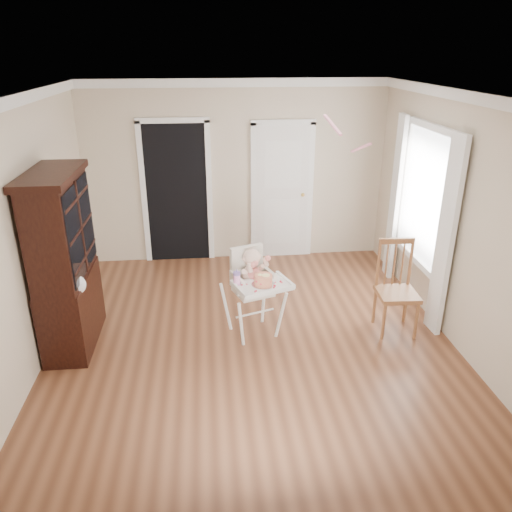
{
  "coord_description": "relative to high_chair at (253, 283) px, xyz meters",
  "views": [
    {
      "loc": [
        -0.46,
        -4.88,
        3.11
      ],
      "look_at": [
        0.05,
        0.05,
        1.02
      ],
      "focal_mm": 35.0,
      "sensor_mm": 36.0,
      "label": 1
    }
  ],
  "objects": [
    {
      "name": "wall_left",
      "position": [
        -2.28,
        -0.15,
        0.7
      ],
      "size": [
        0.0,
        5.0,
        5.0
      ],
      "primitive_type": "plane",
      "rotation": [
        1.57,
        0.0,
        1.57
      ],
      "color": "beige",
      "rests_on": "floor"
    },
    {
      "name": "crown_molding",
      "position": [
        -0.03,
        -0.15,
        1.99
      ],
      "size": [
        4.5,
        5.0,
        0.12
      ],
      "primitive_type": null,
      "color": "white",
      "rests_on": "ceiling"
    },
    {
      "name": "window_right",
      "position": [
        2.15,
        0.65,
        0.63
      ],
      "size": [
        0.13,
        1.84,
        2.3
      ],
      "color": "white",
      "rests_on": "wall_right"
    },
    {
      "name": "china_cabinet",
      "position": [
        -2.01,
        0.02,
        0.33
      ],
      "size": [
        0.52,
        1.17,
        1.97
      ],
      "color": "black",
      "rests_on": "floor"
    },
    {
      "name": "wall_back",
      "position": [
        -0.03,
        2.35,
        0.7
      ],
      "size": [
        4.5,
        0.0,
        4.5
      ],
      "primitive_type": "plane",
      "rotation": [
        1.57,
        0.0,
        0.0
      ],
      "color": "beige",
      "rests_on": "floor"
    },
    {
      "name": "doorway",
      "position": [
        -0.93,
        2.34,
        0.46
      ],
      "size": [
        1.06,
        0.05,
        2.22
      ],
      "color": "black",
      "rests_on": "wall_back"
    },
    {
      "name": "baby",
      "position": [
        -0.01,
        0.03,
        0.15
      ],
      "size": [
        0.35,
        0.26,
        0.47
      ],
      "rotation": [
        0.0,
        0.0,
        0.33
      ],
      "color": "beige",
      "rests_on": "high_chair"
    },
    {
      "name": "cake",
      "position": [
        0.09,
        -0.23,
        0.14
      ],
      "size": [
        0.25,
        0.25,
        0.12
      ],
      "color": "silver",
      "rests_on": "high_chair"
    },
    {
      "name": "ceiling",
      "position": [
        -0.03,
        -0.15,
        2.05
      ],
      "size": [
        5.0,
        5.0,
        0.0
      ],
      "primitive_type": "plane",
      "rotation": [
        3.14,
        0.0,
        0.0
      ],
      "color": "white",
      "rests_on": "wall_back"
    },
    {
      "name": "closet_door",
      "position": [
        0.67,
        2.33,
        0.37
      ],
      "size": [
        0.96,
        0.09,
        2.13
      ],
      "color": "white",
      "rests_on": "wall_back"
    },
    {
      "name": "sippy_cup",
      "position": [
        -0.2,
        -0.19,
        0.16
      ],
      "size": [
        0.08,
        0.08,
        0.19
      ],
      "rotation": [
        0.0,
        0.0,
        0.33
      ],
      "color": "#F596D4",
      "rests_on": "high_chair"
    },
    {
      "name": "dining_chair",
      "position": [
        1.66,
        -0.07,
        -0.15
      ],
      "size": [
        0.46,
        0.46,
        1.09
      ],
      "rotation": [
        0.0,
        0.0,
        -0.05
      ],
      "color": "brown",
      "rests_on": "floor"
    },
    {
      "name": "wall_right",
      "position": [
        2.22,
        -0.15,
        0.7
      ],
      "size": [
        0.0,
        5.0,
        5.0
      ],
      "primitive_type": "plane",
      "rotation": [
        1.57,
        0.0,
        -1.57
      ],
      "color": "beige",
      "rests_on": "floor"
    },
    {
      "name": "streamer",
      "position": [
        0.81,
        0.02,
        1.72
      ],
      "size": [
        0.08,
        0.49,
        0.15
      ],
      "primitive_type": null,
      "rotation": [
        0.26,
        0.0,
        0.11
      ],
      "color": "pink",
      "rests_on": "ceiling"
    },
    {
      "name": "floor",
      "position": [
        -0.03,
        -0.15,
        -0.65
      ],
      "size": [
        5.0,
        5.0,
        0.0
      ],
      "primitive_type": "plane",
      "color": "brown",
      "rests_on": "ground"
    },
    {
      "name": "high_chair",
      "position": [
        0.0,
        0.0,
        0.0
      ],
      "size": [
        0.8,
        0.9,
        1.06
      ],
      "rotation": [
        0.0,
        0.0,
        0.33
      ],
      "color": "white",
      "rests_on": "floor"
    }
  ]
}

